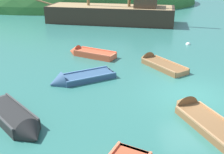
# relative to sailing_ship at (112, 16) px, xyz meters

# --- Properties ---
(ground_plane) EXTENTS (120.00, 120.00, 0.00)m
(ground_plane) POSITION_rel_sailing_ship_xyz_m (2.84, -17.35, -0.66)
(ground_plane) COLOR #2D6B60
(shore_hill) EXTENTS (40.43, 24.17, 13.60)m
(shore_hill) POSITION_rel_sailing_ship_xyz_m (-5.73, 16.68, -0.66)
(shore_hill) COLOR #387033
(shore_hill) RESTS_ON ground
(sailing_ship) EXTENTS (15.89, 7.01, 12.15)m
(sailing_ship) POSITION_rel_sailing_ship_xyz_m (0.00, 0.00, 0.00)
(sailing_ship) COLOR #38281E
(sailing_ship) RESTS_ON ground
(rowboat_center) EXTENTS (3.73, 2.52, 1.14)m
(rowboat_center) POSITION_rel_sailing_ship_xyz_m (-2.74, -15.35, -0.58)
(rowboat_center) COLOR #335175
(rowboat_center) RESTS_ON ground
(rowboat_outer_left) EXTENTS (3.20, 3.54, 1.03)m
(rowboat_outer_left) POSITION_rel_sailing_ship_xyz_m (-4.80, -19.43, -0.52)
(rowboat_outer_left) COLOR black
(rowboat_outer_left) RESTS_ON ground
(rowboat_near_dock) EXTENTS (3.51, 2.67, 0.99)m
(rowboat_near_dock) POSITION_rel_sailing_ship_xyz_m (-2.19, -11.09, -0.53)
(rowboat_near_dock) COLOR #C64C2D
(rowboat_near_dock) RESTS_ON ground
(rowboat_outer_right) EXTENTS (2.33, 4.06, 1.16)m
(rowboat_outer_right) POSITION_rel_sailing_ship_xyz_m (2.46, -19.49, -0.58)
(rowboat_outer_right) COLOR brown
(rowboat_outer_right) RESTS_ON ground
(rowboat_portside) EXTENTS (2.78, 3.75, 1.09)m
(rowboat_portside) POSITION_rel_sailing_ship_xyz_m (2.07, -13.17, -0.57)
(rowboat_portside) COLOR brown
(rowboat_portside) RESTS_ON ground
(buoy_white) EXTENTS (0.37, 0.37, 0.37)m
(buoy_white) POSITION_rel_sailing_ship_xyz_m (5.48, -8.78, -0.66)
(buoy_white) COLOR white
(buoy_white) RESTS_ON ground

